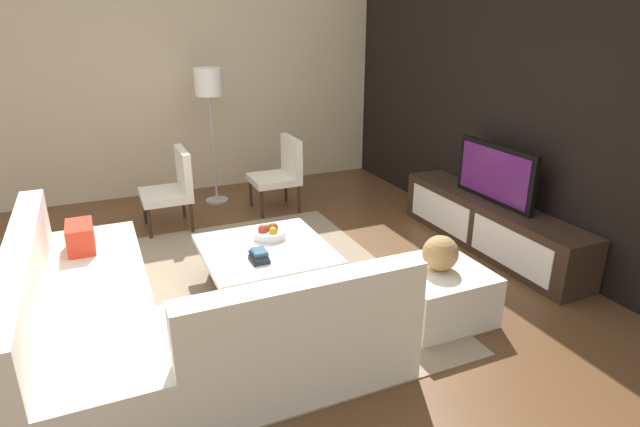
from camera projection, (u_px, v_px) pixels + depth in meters
name	position (u px, v px, depth m)	size (l,w,h in m)	color
ground_plane	(259.00, 295.00, 4.36)	(14.00, 14.00, 0.00)	brown
feature_wall_back	(528.00, 107.00, 4.88)	(6.40, 0.12, 2.80)	black
side_wall_left	(195.00, 83.00, 6.69)	(0.12, 5.20, 2.80)	beige
area_rug	(256.00, 289.00, 4.45)	(3.11, 2.48, 0.01)	gray
media_console	(489.00, 225.00, 5.17)	(2.29, 0.45, 0.50)	#332319
television	(495.00, 174.00, 4.99)	(1.02, 0.06, 0.56)	black
sectional_couch	(154.00, 320.00, 3.48)	(2.50, 2.34, 0.83)	silver
coffee_table	(266.00, 267.00, 4.42)	(1.06, 1.04, 0.38)	#332319
accent_chair_near	(174.00, 184.00, 5.63)	(0.58, 0.52, 0.87)	#332319
floor_lamp	(209.00, 90.00, 6.11)	(0.33, 0.33, 1.64)	#A5A5AA
ottoman	(437.00, 292.00, 4.00)	(0.70, 0.70, 0.40)	silver
fruit_bowl	(270.00, 233.00, 4.53)	(0.28, 0.28, 0.13)	silver
accent_chair_far	(281.00, 170.00, 6.19)	(0.53, 0.54, 0.87)	#332319
decorative_ball	(440.00, 253.00, 3.88)	(0.27, 0.27, 0.27)	#AD8451
book_stack	(259.00, 256.00, 4.10)	(0.21, 0.13, 0.09)	#1E232D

